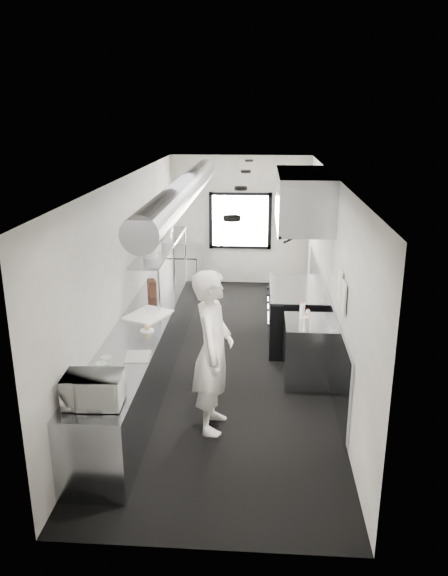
% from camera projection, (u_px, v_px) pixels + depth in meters
% --- Properties ---
extents(floor, '(3.00, 8.00, 0.01)m').
position_uv_depth(floor, '(229.00, 357.00, 8.67)').
color(floor, black).
rests_on(floor, ground).
extents(ceiling, '(3.00, 8.00, 0.01)m').
position_uv_depth(ceiling, '(230.00, 177.00, 7.81)').
color(ceiling, silver).
rests_on(ceiling, wall_back).
extents(wall_back, '(3.00, 0.02, 2.80)m').
position_uv_depth(wall_back, '(240.00, 221.00, 12.04)').
color(wall_back, silver).
rests_on(wall_back, floor).
extents(wall_front, '(3.00, 0.02, 2.80)m').
position_uv_depth(wall_front, '(200.00, 409.00, 4.44)').
color(wall_front, silver).
rests_on(wall_front, floor).
extents(wall_left, '(0.02, 8.00, 2.80)m').
position_uv_depth(wall_left, '(130.00, 270.00, 8.34)').
color(wall_left, silver).
rests_on(wall_left, floor).
extents(wall_right, '(0.02, 8.00, 2.80)m').
position_uv_depth(wall_right, '(331.00, 274.00, 8.14)').
color(wall_right, silver).
rests_on(wall_right, floor).
extents(wall_cladding, '(0.03, 5.50, 1.10)m').
position_uv_depth(wall_cladding, '(324.00, 320.00, 8.69)').
color(wall_cladding, '#979BA5').
rests_on(wall_cladding, wall_right).
extents(hvac_duct, '(0.40, 6.40, 0.40)m').
position_uv_depth(hvac_duct, '(185.00, 190.00, 8.31)').
color(hvac_duct, gray).
rests_on(hvac_duct, ceiling).
extents(service_window, '(1.36, 0.05, 1.25)m').
position_uv_depth(service_window, '(240.00, 221.00, 12.01)').
color(service_window, white).
rests_on(service_window, wall_back).
extents(exhaust_hood, '(0.81, 2.20, 0.88)m').
position_uv_depth(exhaust_hood, '(303.00, 199.00, 8.53)').
color(exhaust_hood, '#979BA5').
rests_on(exhaust_hood, ceiling).
extents(prep_counter, '(0.70, 6.00, 0.90)m').
position_uv_depth(prep_counter, '(149.00, 341.00, 8.13)').
color(prep_counter, '#979BA5').
rests_on(prep_counter, floor).
extents(pass_shelf, '(0.45, 3.00, 0.68)m').
position_uv_depth(pass_shelf, '(162.00, 246.00, 9.23)').
color(pass_shelf, '#979BA5').
rests_on(pass_shelf, prep_counter).
extents(range, '(0.88, 1.60, 0.94)m').
position_uv_depth(range, '(294.00, 315.00, 9.12)').
color(range, black).
rests_on(range, floor).
extents(bottle_station, '(0.65, 0.80, 0.90)m').
position_uv_depth(bottle_station, '(307.00, 351.00, 7.79)').
color(bottle_station, '#979BA5').
rests_on(bottle_station, floor).
extents(far_work_table, '(0.70, 1.20, 0.90)m').
position_uv_depth(far_work_table, '(184.00, 272.00, 11.65)').
color(far_work_table, '#979BA5').
rests_on(far_work_table, floor).
extents(notice_sheet_a, '(0.02, 0.28, 0.38)m').
position_uv_depth(notice_sheet_a, '(340.00, 285.00, 6.94)').
color(notice_sheet_a, white).
rests_on(notice_sheet_a, wall_right).
extents(notice_sheet_b, '(0.02, 0.28, 0.38)m').
position_uv_depth(notice_sheet_b, '(344.00, 298.00, 6.63)').
color(notice_sheet_b, white).
rests_on(notice_sheet_b, wall_right).
extents(line_cook, '(0.51, 0.75, 1.99)m').
position_uv_depth(line_cook, '(213.00, 352.00, 6.48)').
color(line_cook, white).
rests_on(line_cook, floor).
extents(microwave, '(0.55, 0.43, 0.32)m').
position_uv_depth(microwave, '(93.00, 390.00, 5.46)').
color(microwave, silver).
rests_on(microwave, prep_counter).
extents(deli_tub_a, '(0.16, 0.16, 0.10)m').
position_uv_depth(deli_tub_a, '(101.00, 367.00, 6.20)').
color(deli_tub_a, beige).
rests_on(deli_tub_a, prep_counter).
extents(deli_tub_b, '(0.15, 0.15, 0.09)m').
position_uv_depth(deli_tub_b, '(106.00, 361.00, 6.35)').
color(deli_tub_b, beige).
rests_on(deli_tub_b, prep_counter).
extents(newspaper, '(0.32, 0.38, 0.01)m').
position_uv_depth(newspaper, '(138.00, 356.00, 6.57)').
color(newspaper, white).
rests_on(newspaper, prep_counter).
extents(small_plate, '(0.22, 0.22, 0.02)m').
position_uv_depth(small_plate, '(147.00, 330.00, 7.33)').
color(small_plate, silver).
rests_on(small_plate, prep_counter).
extents(pastry, '(0.08, 0.08, 0.08)m').
position_uv_depth(pastry, '(147.00, 327.00, 7.32)').
color(pastry, '#D7B371').
rests_on(pastry, small_plate).
extents(cutting_board, '(0.70, 0.78, 0.02)m').
position_uv_depth(cutting_board, '(148.00, 315.00, 7.89)').
color(cutting_board, white).
rests_on(cutting_board, prep_counter).
extents(knife_block, '(0.19, 0.26, 0.26)m').
position_uv_depth(knife_block, '(152.00, 288.00, 8.69)').
color(knife_block, '#5B2E20').
rests_on(knife_block, prep_counter).
extents(plate_stack_a, '(0.27, 0.27, 0.27)m').
position_uv_depth(plate_stack_a, '(150.00, 248.00, 8.34)').
color(plate_stack_a, silver).
rests_on(plate_stack_a, pass_shelf).
extents(plate_stack_b, '(0.24, 0.24, 0.28)m').
position_uv_depth(plate_stack_b, '(154.00, 242.00, 8.75)').
color(plate_stack_b, silver).
rests_on(plate_stack_b, pass_shelf).
extents(plate_stack_c, '(0.24, 0.24, 0.34)m').
position_uv_depth(plate_stack_c, '(164.00, 232.00, 9.33)').
color(plate_stack_c, silver).
rests_on(plate_stack_c, pass_shelf).
extents(plate_stack_d, '(0.25, 0.25, 0.35)m').
position_uv_depth(plate_stack_d, '(167.00, 225.00, 9.83)').
color(plate_stack_d, silver).
rests_on(plate_stack_d, pass_shelf).
extents(squeeze_bottle_a, '(0.07, 0.07, 0.19)m').
position_uv_depth(squeeze_bottle_a, '(305.00, 324.00, 7.32)').
color(squeeze_bottle_a, white).
rests_on(squeeze_bottle_a, bottle_station).
extents(squeeze_bottle_b, '(0.07, 0.07, 0.16)m').
position_uv_depth(squeeze_bottle_b, '(306.00, 321.00, 7.46)').
color(squeeze_bottle_b, white).
rests_on(squeeze_bottle_b, bottle_station).
extents(squeeze_bottle_c, '(0.06, 0.06, 0.17)m').
position_uv_depth(squeeze_bottle_c, '(308.00, 316.00, 7.64)').
color(squeeze_bottle_c, white).
rests_on(squeeze_bottle_c, bottle_station).
extents(squeeze_bottle_d, '(0.08, 0.08, 0.20)m').
position_uv_depth(squeeze_bottle_d, '(302.00, 311.00, 7.76)').
color(squeeze_bottle_d, white).
rests_on(squeeze_bottle_d, bottle_station).
extents(squeeze_bottle_e, '(0.07, 0.07, 0.17)m').
position_uv_depth(squeeze_bottle_e, '(303.00, 309.00, 7.91)').
color(squeeze_bottle_e, white).
rests_on(squeeze_bottle_e, bottle_station).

